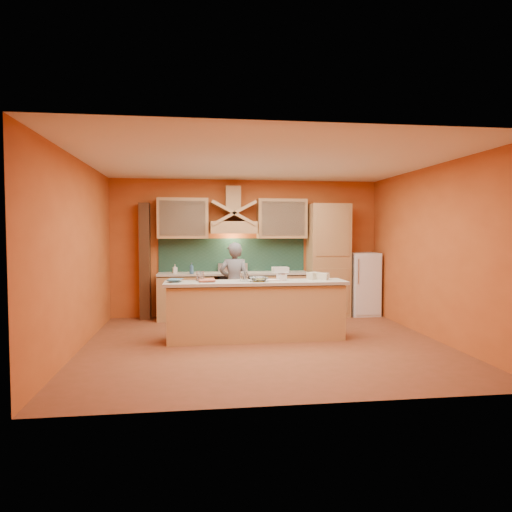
{
  "coord_description": "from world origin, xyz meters",
  "views": [
    {
      "loc": [
        -1.06,
        -6.88,
        1.73
      ],
      "look_at": [
        -0.02,
        0.9,
        1.32
      ],
      "focal_mm": 32.0,
      "sensor_mm": 36.0,
      "label": 1
    }
  ],
  "objects": [
    {
      "name": "jar_small",
      "position": [
        -0.29,
        0.32,
        1.02
      ],
      "size": [
        0.14,
        0.14,
        0.15
      ],
      "primitive_type": "cylinder",
      "rotation": [
        0.0,
        0.0,
        0.09
      ],
      "color": "silver",
      "rests_on": "island_top"
    },
    {
      "name": "dish_rack",
      "position": [
        0.63,
        2.07,
        0.97
      ],
      "size": [
        0.32,
        0.26,
        0.11
      ],
      "primitive_type": "cube",
      "rotation": [
        0.0,
        0.0,
        0.06
      ],
      "color": "white",
      "rests_on": "counter_top"
    },
    {
      "name": "soap_bottle_b",
      "position": [
        -1.13,
        1.95,
        1.03
      ],
      "size": [
        0.11,
        0.11,
        0.22
      ],
      "primitive_type": "imported",
      "rotation": [
        0.0,
        0.0,
        0.53
      ],
      "color": "#2F5A81",
      "rests_on": "counter_top"
    },
    {
      "name": "wall_right",
      "position": [
        2.75,
        0.0,
        1.4
      ],
      "size": [
        0.02,
        5.0,
        2.8
      ],
      "primitive_type": "cube",
      "color": "#C25B25",
      "rests_on": "floor"
    },
    {
      "name": "wall_left",
      "position": [
        -2.75,
        0.0,
        1.4
      ],
      "size": [
        0.02,
        5.0,
        2.8
      ],
      "primitive_type": "cube",
      "color": "#C25B25",
      "rests_on": "floor"
    },
    {
      "name": "backsplash",
      "position": [
        -0.3,
        2.48,
        1.25
      ],
      "size": [
        3.0,
        0.03,
        0.7
      ],
      "primitive_type": "cube",
      "color": "#19372B",
      "rests_on": "wall_back"
    },
    {
      "name": "pantry_column",
      "position": [
        1.65,
        2.2,
        1.15
      ],
      "size": [
        0.8,
        0.6,
        2.3
      ],
      "primitive_type": "cube",
      "color": "tan",
      "rests_on": "floor"
    },
    {
      "name": "fridge",
      "position": [
        2.4,
        2.2,
        0.65
      ],
      "size": [
        0.58,
        0.6,
        1.3
      ],
      "primitive_type": "cube",
      "color": "white",
      "rests_on": "floor"
    },
    {
      "name": "base_cabinet_left",
      "position": [
        -1.25,
        2.2,
        0.43
      ],
      "size": [
        1.1,
        0.6,
        0.86
      ],
      "primitive_type": "cube",
      "color": "tan",
      "rests_on": "floor"
    },
    {
      "name": "book_lower",
      "position": [
        -1.01,
        0.35,
        0.96
      ],
      "size": [
        0.27,
        0.36,
        0.03
      ],
      "primitive_type": "imported",
      "rotation": [
        0.0,
        0.0,
        0.04
      ],
      "color": "#B95C42",
      "rests_on": "island_top"
    },
    {
      "name": "ceiling",
      "position": [
        0.0,
        0.0,
        2.8
      ],
      "size": [
        5.5,
        5.0,
        0.01
      ],
      "primitive_type": "cube",
      "color": "white",
      "rests_on": "wall_back"
    },
    {
      "name": "pot_small",
      "position": [
        -0.26,
        2.23,
        0.98
      ],
      "size": [
        0.21,
        0.21,
        0.15
      ],
      "primitive_type": "cylinder",
      "rotation": [
        0.0,
        0.0,
        -0.02
      ],
      "color": "#ACADB3",
      "rests_on": "stove"
    },
    {
      "name": "island_top",
      "position": [
        -0.1,
        0.3,
        0.92
      ],
      "size": [
        2.9,
        0.62,
        0.05
      ],
      "primitive_type": "cube",
      "color": "#B7AD9A",
      "rests_on": "island_body"
    },
    {
      "name": "person",
      "position": [
        -0.34,
        1.57,
        0.77
      ],
      "size": [
        0.6,
        0.42,
        1.54
      ],
      "primitive_type": "imported",
      "rotation": [
        0.0,
        0.0,
        3.04
      ],
      "color": "slate",
      "rests_on": "floor"
    },
    {
      "name": "upper_cabinet_left",
      "position": [
        -1.3,
        2.33,
        2.0
      ],
      "size": [
        1.0,
        0.35,
        0.8
      ],
      "primitive_type": "cube",
      "color": "tan",
      "rests_on": "wall_back"
    },
    {
      "name": "jar_large",
      "position": [
        -0.98,
        0.45,
        1.02
      ],
      "size": [
        0.17,
        0.17,
        0.16
      ],
      "primitive_type": "cylinder",
      "rotation": [
        0.0,
        0.0,
        0.33
      ],
      "color": "white",
      "rests_on": "island_top"
    },
    {
      "name": "hood_chimney",
      "position": [
        -0.3,
        2.35,
        2.4
      ],
      "size": [
        0.3,
        0.3,
        0.5
      ],
      "primitive_type": "cube",
      "color": "tan",
      "rests_on": "wall_back"
    },
    {
      "name": "grocery_bag_a",
      "position": [
        0.88,
        0.47,
        1.0
      ],
      "size": [
        0.23,
        0.21,
        0.12
      ],
      "primitive_type": "cube",
      "rotation": [
        0.0,
        0.0,
        0.52
      ],
      "color": "beige",
      "rests_on": "island_top"
    },
    {
      "name": "island_body",
      "position": [
        -0.1,
        0.3,
        0.44
      ],
      "size": [
        2.8,
        0.55,
        0.88
      ],
      "primitive_type": "cube",
      "color": "tan",
      "rests_on": "floor"
    },
    {
      "name": "wall_front",
      "position": [
        0.0,
        -2.5,
        1.4
      ],
      "size": [
        5.5,
        0.02,
        2.8
      ],
      "primitive_type": "cube",
      "color": "#C25B25",
      "rests_on": "floor"
    },
    {
      "name": "base_cabinet_right",
      "position": [
        0.65,
        2.2,
        0.43
      ],
      "size": [
        1.1,
        0.6,
        0.86
      ],
      "primitive_type": "cube",
      "color": "tan",
      "rests_on": "floor"
    },
    {
      "name": "counter_top",
      "position": [
        -0.3,
        2.2,
        0.9
      ],
      "size": [
        3.0,
        0.62,
        0.04
      ],
      "primitive_type": "cube",
      "color": "#B7AD9A",
      "rests_on": "base_cabinet_left"
    },
    {
      "name": "soap_bottle_a",
      "position": [
        -1.46,
        2.19,
        1.01
      ],
      "size": [
        0.1,
        0.1,
        0.17
      ],
      "primitive_type": "imported",
      "rotation": [
        0.0,
        0.0,
        0.29
      ],
      "color": "beige",
      "rests_on": "counter_top"
    },
    {
      "name": "wall_back",
      "position": [
        0.0,
        2.5,
        1.4
      ],
      "size": [
        5.5,
        0.02,
        2.8
      ],
      "primitive_type": "cube",
      "color": "#C25B25",
      "rests_on": "floor"
    },
    {
      "name": "mixing_bowl",
      "position": [
        -0.06,
        0.25,
        0.98
      ],
      "size": [
        0.36,
        0.36,
        0.07
      ],
      "primitive_type": "imported",
      "rotation": [
        0.0,
        0.0,
        0.31
      ],
      "color": "silver",
      "rests_on": "island_top"
    },
    {
      "name": "trim_column_left",
      "position": [
        -2.05,
        2.35,
        1.15
      ],
      "size": [
        0.2,
        0.3,
        2.3
      ],
      "primitive_type": "cube",
      "color": "#472816",
      "rests_on": "floor"
    },
    {
      "name": "pot_large",
      "position": [
        -0.42,
        2.21,
        0.98
      ],
      "size": [
        0.22,
        0.22,
        0.16
      ],
      "primitive_type": "cylinder",
      "rotation": [
        0.0,
        0.0,
        0.0
      ],
      "color": "silver",
      "rests_on": "stove"
    },
    {
      "name": "stove",
      "position": [
        -0.3,
        2.2,
        0.45
      ],
      "size": [
        0.6,
        0.58,
        0.9
      ],
      "primitive_type": "cube",
      "color": "black",
      "rests_on": "floor"
    },
    {
      "name": "grocery_bag_b",
      "position": [
        1.03,
        0.39,
        1.0
      ],
      "size": [
        0.22,
        0.22,
        0.11
      ],
      "primitive_type": "cube",
      "rotation": [
        0.0,
        0.0,
        -0.65
      ],
      "color": "beige",
      "rests_on": "island_top"
    },
    {
      "name": "upper_cabinet_right",
      "position": [
        0.7,
        2.33,
        2.0
      ],
      "size": [
        1.0,
        0.35,
        0.8
      ],
      "primitive_type": "cube",
      "color": "tan",
      "rests_on": "wall_back"
    },
    {
      "name": "kitchen_scale",
      "position": [
        0.32,
        0.32,
        1.0
      ],
      "size": [
        0.16,
        0.16,
        0.1
      ],
      "primitive_type": "cube",
      "rotation": [
        0.0,
        0.0,
        0.33
      ],
      "color": "silver",
      "rests_on": "island_top"
    },
    {
      "name": "book_upper",
      "position": [
        -1.48,
        0.39,
        0.98
      ],
      "size": [
        0.26,
        0.32,
        0.02
      ],
      "primitive_type": "imported",
      "rotation": [
        0.0,
        0.0,
        -0.17
      ],
      "color": "teal",
      "rests_on": "island_top"
    },
    {
      "name": "floor",
      "position": [
        0.0,
        0.0,
        0.0
      ],
      "size": [
        5.5,
        5.0,
        0.01
      ],
      "primitive_type": "cube",
      "color": "brown",
      "rests_on": "ground"
    },
    {
      "name": "cloth",
      "position": [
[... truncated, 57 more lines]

